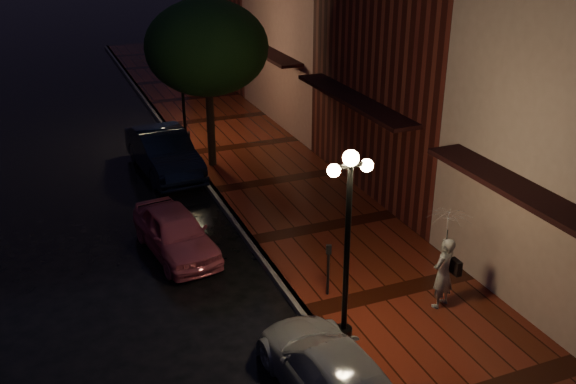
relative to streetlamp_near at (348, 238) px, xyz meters
name	(u,v)px	position (x,y,z in m)	size (l,w,h in m)	color
ground	(251,245)	(-0.35, 5.00, -2.60)	(120.00, 120.00, 0.00)	black
sidewalk	(325,229)	(1.90, 5.00, -2.53)	(4.50, 60.00, 0.15)	#46180C
curb	(251,242)	(-0.35, 5.00, -2.53)	(0.25, 60.00, 0.15)	#595451
storefront_mid	(441,18)	(6.65, 7.00, 2.90)	(5.00, 8.00, 11.00)	#511914
storefront_far	(329,15)	(6.65, 15.00, 1.90)	(5.00, 8.00, 9.00)	#8C5951
streetlamp_near	(348,238)	(0.00, 0.00, 0.00)	(0.96, 0.36, 4.31)	black
streetlamp_far	(182,79)	(0.00, 14.00, 0.00)	(0.96, 0.36, 4.31)	black
street_tree	(207,51)	(0.26, 10.99, 1.64)	(4.16, 4.16, 5.80)	black
pink_car	(175,232)	(-2.38, 5.34, -1.97)	(1.48, 3.69, 1.26)	#C04F65
navy_car	(164,152)	(-1.43, 11.22, -1.82)	(1.64, 4.71, 1.55)	black
silver_car	(331,372)	(-0.95, -1.36, -1.99)	(1.70, 4.18, 1.21)	#A0A0A7
woman_with_umbrella	(446,244)	(2.66, 0.33, -0.84)	(1.01, 1.03, 2.44)	white
parking_meter	(328,265)	(0.45, 1.73, -1.65)	(0.15, 0.13, 1.33)	black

